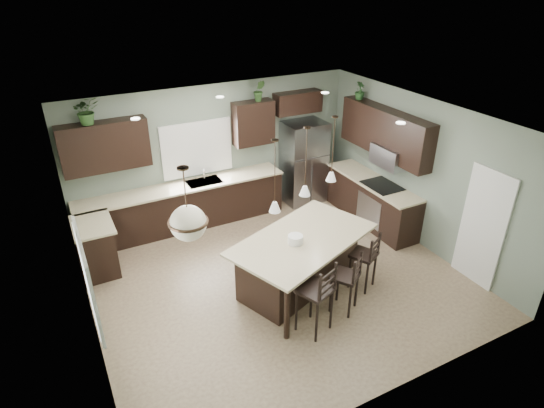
{
  "coord_description": "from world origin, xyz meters",
  "views": [
    {
      "loc": [
        -3.04,
        -5.63,
        4.83
      ],
      "look_at": [
        0.1,
        0.4,
        1.25
      ],
      "focal_mm": 30.0,
      "sensor_mm": 36.0,
      "label": 1
    }
  ],
  "objects_px": {
    "serving_dish": "(295,239)",
    "bar_stool_right": "(363,261)",
    "plant_back_left": "(86,111)",
    "refrigerator": "(303,162)",
    "bar_stool_center": "(345,282)",
    "kitchen_island": "(302,262)",
    "bar_stool_left": "(315,297)"
  },
  "relations": [
    {
      "from": "serving_dish",
      "to": "bar_stool_right",
      "type": "distance_m",
      "value": 1.23
    },
    {
      "from": "bar_stool_right",
      "to": "plant_back_left",
      "type": "xyz_separation_m",
      "value": [
        -3.5,
        3.39,
        2.12
      ]
    },
    {
      "from": "refrigerator",
      "to": "serving_dish",
      "type": "xyz_separation_m",
      "value": [
        -1.84,
        -2.82,
        0.07
      ]
    },
    {
      "from": "bar_stool_center",
      "to": "bar_stool_right",
      "type": "height_order",
      "value": "bar_stool_center"
    },
    {
      "from": "serving_dish",
      "to": "bar_stool_center",
      "type": "distance_m",
      "value": 1.0
    },
    {
      "from": "kitchen_island",
      "to": "bar_stool_left",
      "type": "xyz_separation_m",
      "value": [
        -0.4,
        -1.01,
        0.14
      ]
    },
    {
      "from": "refrigerator",
      "to": "bar_stool_right",
      "type": "relative_size",
      "value": 1.77
    },
    {
      "from": "serving_dish",
      "to": "bar_stool_right",
      "type": "xyz_separation_m",
      "value": [
        1.05,
        -0.44,
        -0.47
      ]
    },
    {
      "from": "refrigerator",
      "to": "kitchen_island",
      "type": "height_order",
      "value": "refrigerator"
    },
    {
      "from": "refrigerator",
      "to": "kitchen_island",
      "type": "relative_size",
      "value": 0.77
    },
    {
      "from": "kitchen_island",
      "to": "serving_dish",
      "type": "height_order",
      "value": "serving_dish"
    },
    {
      "from": "bar_stool_left",
      "to": "kitchen_island",
      "type": "bearing_deg",
      "value": 46.7
    },
    {
      "from": "kitchen_island",
      "to": "bar_stool_right",
      "type": "relative_size",
      "value": 2.3
    },
    {
      "from": "refrigerator",
      "to": "bar_stool_center",
      "type": "relative_size",
      "value": 1.76
    },
    {
      "from": "bar_stool_center",
      "to": "bar_stool_right",
      "type": "relative_size",
      "value": 1.0
    },
    {
      "from": "refrigerator",
      "to": "serving_dish",
      "type": "distance_m",
      "value": 3.37
    },
    {
      "from": "serving_dish",
      "to": "bar_stool_center",
      "type": "relative_size",
      "value": 0.23
    },
    {
      "from": "serving_dish",
      "to": "bar_stool_left",
      "type": "xyz_separation_m",
      "value": [
        -0.21,
        -0.94,
        -0.39
      ]
    },
    {
      "from": "bar_stool_center",
      "to": "bar_stool_right",
      "type": "distance_m",
      "value": 0.69
    },
    {
      "from": "bar_stool_center",
      "to": "bar_stool_right",
      "type": "xyz_separation_m",
      "value": [
        0.61,
        0.33,
        -0.0
      ]
    },
    {
      "from": "serving_dish",
      "to": "bar_stool_left",
      "type": "distance_m",
      "value": 1.04
    },
    {
      "from": "bar_stool_left",
      "to": "plant_back_left",
      "type": "distance_m",
      "value": 4.93
    },
    {
      "from": "bar_stool_left",
      "to": "plant_back_left",
      "type": "bearing_deg",
      "value": 98.17
    },
    {
      "from": "refrigerator",
      "to": "plant_back_left",
      "type": "bearing_deg",
      "value": 178.13
    },
    {
      "from": "refrigerator",
      "to": "bar_stool_left",
      "type": "distance_m",
      "value": 4.29
    },
    {
      "from": "refrigerator",
      "to": "serving_dish",
      "type": "relative_size",
      "value": 7.71
    },
    {
      "from": "refrigerator",
      "to": "plant_back_left",
      "type": "relative_size",
      "value": 3.86
    },
    {
      "from": "refrigerator",
      "to": "plant_back_left",
      "type": "xyz_separation_m",
      "value": [
        -4.29,
        0.14,
        1.71
      ]
    },
    {
      "from": "bar_stool_right",
      "to": "plant_back_left",
      "type": "bearing_deg",
      "value": 108.43
    },
    {
      "from": "refrigerator",
      "to": "serving_dish",
      "type": "height_order",
      "value": "refrigerator"
    },
    {
      "from": "kitchen_island",
      "to": "bar_stool_left",
      "type": "relative_size",
      "value": 2.0
    },
    {
      "from": "refrigerator",
      "to": "bar_stool_center",
      "type": "height_order",
      "value": "refrigerator"
    }
  ]
}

